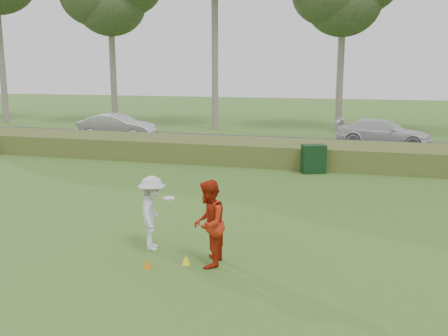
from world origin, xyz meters
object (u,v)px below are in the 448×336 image
(player_red, at_px, (209,224))
(cone_yellow, at_px, (186,260))
(player_white, at_px, (152,213))
(cone_orange, at_px, (148,263))
(car_right, at_px, (383,133))
(utility_cabinet, at_px, (313,159))
(car_mid, at_px, (117,127))

(player_red, distance_m, cone_yellow, 0.93)
(cone_yellow, bearing_deg, player_white, 147.56)
(cone_orange, height_order, cone_yellow, cone_yellow)
(car_right, bearing_deg, utility_cabinet, 167.02)
(car_mid, height_order, car_right, car_mid)
(player_red, xyz_separation_m, car_mid, (-10.53, 16.07, -0.13))
(utility_cabinet, distance_m, car_right, 7.92)
(cone_yellow, height_order, utility_cabinet, utility_cabinet)
(car_right, bearing_deg, car_mid, 103.10)
(player_white, height_order, car_right, player_white)
(player_red, bearing_deg, player_white, -116.07)
(cone_yellow, distance_m, car_right, 18.08)
(player_white, xyz_separation_m, car_mid, (-9.03, 15.49, -0.06))
(cone_orange, bearing_deg, car_right, 74.18)
(cone_orange, relative_size, car_right, 0.04)
(cone_orange, relative_size, car_mid, 0.04)
(utility_cabinet, bearing_deg, player_red, -119.76)
(car_mid, bearing_deg, utility_cabinet, -119.71)
(utility_cabinet, height_order, car_mid, car_mid)
(car_right, bearing_deg, player_white, 169.87)
(cone_orange, bearing_deg, car_mid, 119.52)
(player_white, height_order, cone_yellow, player_white)
(utility_cabinet, xyz_separation_m, car_right, (2.79, 7.41, 0.20))
(player_red, bearing_deg, cone_yellow, -85.12)
(player_white, distance_m, car_mid, 17.93)
(cone_yellow, relative_size, car_right, 0.04)
(player_red, distance_m, utility_cabinet, 10.10)
(car_right, bearing_deg, player_red, 175.01)
(player_white, relative_size, cone_orange, 8.64)
(cone_orange, relative_size, cone_yellow, 0.95)
(cone_orange, relative_size, utility_cabinet, 0.18)
(player_red, distance_m, cone_orange, 1.50)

